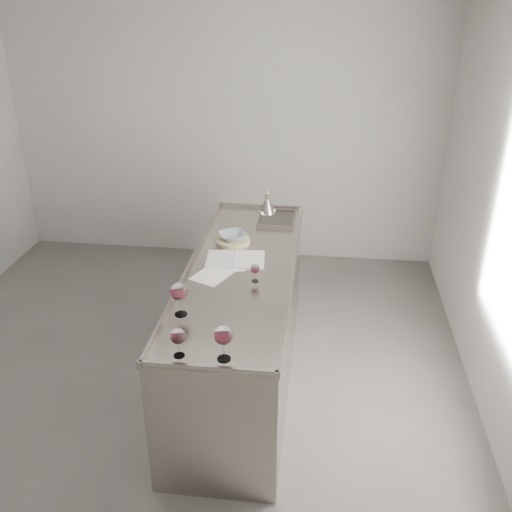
# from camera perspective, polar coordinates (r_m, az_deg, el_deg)

# --- Properties ---
(room_shell) EXTENTS (4.54, 5.04, 2.84)m
(room_shell) POSITION_cam_1_polar(r_m,az_deg,el_deg) (3.71, -9.97, 3.47)
(room_shell) COLOR #53514E
(room_shell) RESTS_ON ground
(counter) EXTENTS (0.77, 2.42, 0.97)m
(counter) POSITION_cam_1_polar(r_m,az_deg,el_deg) (4.30, -1.45, -6.73)
(counter) COLOR gray
(counter) RESTS_ON ground
(wine_glass_left) EXTENTS (0.11, 0.11, 0.22)m
(wine_glass_left) POSITION_cam_1_polar(r_m,az_deg,el_deg) (3.48, -7.66, -3.62)
(wine_glass_left) COLOR white
(wine_glass_left) RESTS_ON counter
(wine_glass_middle) EXTENTS (0.09, 0.09, 0.17)m
(wine_glass_middle) POSITION_cam_1_polar(r_m,az_deg,el_deg) (3.13, -7.82, -8.00)
(wine_glass_middle) COLOR white
(wine_glass_middle) RESTS_ON counter
(wine_glass_right) EXTENTS (0.11, 0.11, 0.21)m
(wine_glass_right) POSITION_cam_1_polar(r_m,az_deg,el_deg) (3.06, -3.29, -7.96)
(wine_glass_right) COLOR white
(wine_glass_right) RESTS_ON counter
(wine_glass_small) EXTENTS (0.06, 0.06, 0.13)m
(wine_glass_small) POSITION_cam_1_polar(r_m,az_deg,el_deg) (3.85, -0.10, -1.36)
(wine_glass_small) COLOR white
(wine_glass_small) RESTS_ON counter
(notebook) EXTENTS (0.45, 0.33, 0.02)m
(notebook) POSITION_cam_1_polar(r_m,az_deg,el_deg) (4.18, -2.07, -0.34)
(notebook) COLOR white
(notebook) RESTS_ON counter
(loose_paper_top) EXTENTS (0.30, 0.37, 0.00)m
(loose_paper_top) POSITION_cam_1_polar(r_m,az_deg,el_deg) (4.14, -2.94, -0.64)
(loose_paper_top) COLOR white
(loose_paper_top) RESTS_ON counter
(loose_paper_under) EXTENTS (0.32, 0.36, 0.00)m
(loose_paper_under) POSITION_cam_1_polar(r_m,az_deg,el_deg) (3.98, -4.28, -1.81)
(loose_paper_under) COLOR white
(loose_paper_under) RESTS_ON counter
(trivet) EXTENTS (0.32, 0.32, 0.02)m
(trivet) POSITION_cam_1_polar(r_m,az_deg,el_deg) (4.47, -2.33, 1.58)
(trivet) COLOR #C8B781
(trivet) RESTS_ON counter
(ceramic_bowl) EXTENTS (0.28, 0.28, 0.05)m
(ceramic_bowl) POSITION_cam_1_polar(r_m,az_deg,el_deg) (4.46, -2.34, 2.00)
(ceramic_bowl) COLOR gray
(ceramic_bowl) RESTS_ON trivet
(wine_funnel) EXTENTS (0.15, 0.15, 0.22)m
(wine_funnel) POSITION_cam_1_polar(r_m,az_deg,el_deg) (5.01, 1.12, 5.07)
(wine_funnel) COLOR gray
(wine_funnel) RESTS_ON counter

